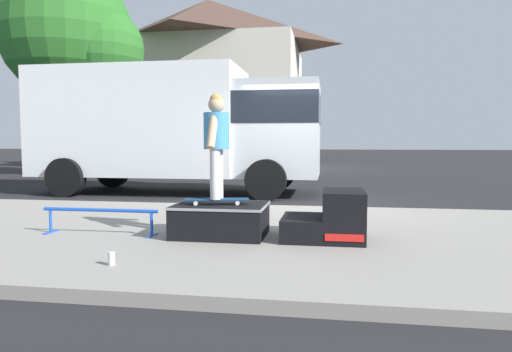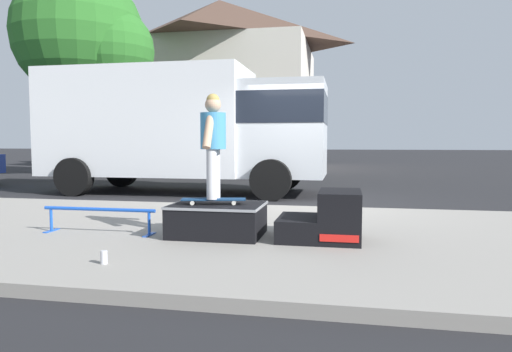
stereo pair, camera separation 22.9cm
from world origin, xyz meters
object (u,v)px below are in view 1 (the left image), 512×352
(kicker_ramp, at_px, (331,219))
(skateboard, at_px, (217,200))
(skater_kid, at_px, (216,137))
(skate_box, at_px, (221,219))
(grind_rail, at_px, (100,215))
(soda_can, at_px, (111,259))
(box_truck, at_px, (179,124))
(street_tree_main, at_px, (74,38))

(kicker_ramp, relative_size, skateboard, 1.19)
(kicker_ramp, height_order, skater_kid, skater_kid)
(skate_box, relative_size, skateboard, 1.39)
(skater_kid, bearing_deg, kicker_ramp, 1.07)
(grind_rail, height_order, skateboard, skateboard)
(skater_kid, bearing_deg, soda_can, -114.03)
(box_truck, bearing_deg, kicker_ramp, -56.18)
(skateboard, xyz_separation_m, skater_kid, (-0.00, 0.00, 0.76))
(skate_box, bearing_deg, soda_can, -114.98)
(skater_kid, height_order, box_truck, box_truck)
(kicker_ramp, relative_size, skater_kid, 0.75)
(skate_box, relative_size, street_tree_main, 0.15)
(kicker_ramp, height_order, soda_can, kicker_ramp)
(kicker_ramp, height_order, skateboard, kicker_ramp)
(skateboard, height_order, soda_can, skateboard)
(kicker_ramp, bearing_deg, skate_box, 179.99)
(skate_box, height_order, skater_kid, skater_kid)
(soda_can, distance_m, box_truck, 7.36)
(skateboard, distance_m, street_tree_main, 13.26)
(skate_box, xyz_separation_m, street_tree_main, (-7.68, 9.90, 4.61))
(skater_kid, bearing_deg, box_truck, 112.77)
(grind_rail, bearing_deg, skate_box, 5.67)
(skateboard, bearing_deg, skate_box, 32.14)
(grind_rail, relative_size, skateboard, 1.87)
(skate_box, height_order, skateboard, skateboard)
(grind_rail, bearing_deg, skateboard, 4.82)
(skateboard, bearing_deg, street_tree_main, 127.59)
(skate_box, relative_size, box_truck, 0.16)
(kicker_ramp, relative_size, grind_rail, 0.63)
(skater_kid, xyz_separation_m, street_tree_main, (-7.64, 9.92, 3.62))
(skateboard, xyz_separation_m, box_truck, (-2.33, 5.55, 1.13))
(skateboard, xyz_separation_m, soda_can, (-0.65, -1.46, -0.38))
(box_truck, bearing_deg, street_tree_main, 140.50)
(soda_can, xyz_separation_m, street_tree_main, (-6.99, 11.38, 4.76))
(skater_kid, height_order, soda_can, skater_kid)
(kicker_ramp, xyz_separation_m, street_tree_main, (-9.01, 9.90, 4.58))
(skate_box, xyz_separation_m, skater_kid, (-0.04, -0.03, 1.00))
(skate_box, bearing_deg, box_truck, 113.23)
(kicker_ramp, height_order, grind_rail, kicker_ramp)
(street_tree_main, bearing_deg, skate_box, -52.19)
(kicker_ramp, xyz_separation_m, grind_rail, (-2.83, -0.15, 0.00))
(kicker_ramp, height_order, box_truck, box_truck)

